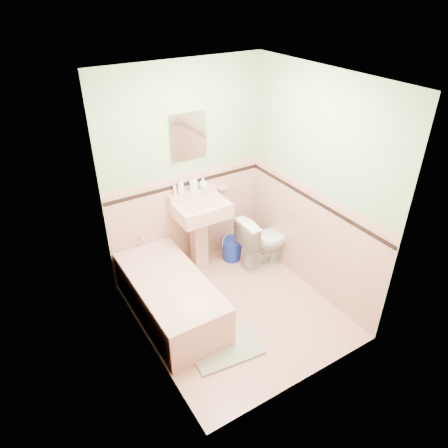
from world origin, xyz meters
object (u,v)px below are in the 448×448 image
soap_bottle_mid (193,183)px  shoe (222,336)px  bathtub (171,298)px  bucket (232,250)px  sink (201,237)px  medicine_cabinet (189,135)px  soap_bottle_left (181,186)px  soap_bottle_right (203,183)px  toilet (264,241)px

soap_bottle_mid → shoe: (-0.43, -1.34, -1.08)m
bathtub → bucket: bathtub is taller
shoe → sink: bearing=61.8°
soap_bottle_mid → bathtub: bearing=-134.5°
medicine_cabinet → soap_bottle_left: size_ratio=2.43×
bathtub → bucket: 1.24m
soap_bottle_right → shoe: (-0.55, -1.34, -1.04)m
soap_bottle_right → bucket: soap_bottle_right is taller
medicine_cabinet → bucket: bearing=-26.7°
toilet → soap_bottle_left: bearing=60.9°
soap_bottle_right → toilet: 1.07m
sink → toilet: sink is taller
bathtub → shoe: 0.71m
medicine_cabinet → soap_bottle_left: 0.59m
soap_bottle_right → bathtub: bearing=-139.3°
bucket → medicine_cabinet: bearing=153.3°
sink → soap_bottle_right: bearing=51.2°
bathtub → shoe: bearing=-66.7°
soap_bottle_left → soap_bottle_mid: size_ratio=1.02×
soap_bottle_left → soap_bottle_right: soap_bottle_left is taller
soap_bottle_left → bucket: size_ratio=0.71×
bathtub → soap_bottle_right: (0.82, 0.71, 0.87)m
medicine_cabinet → soap_bottle_right: bearing=-11.7°
bucket → toilet: bearing=-46.2°
bathtub → soap_bottle_left: (0.53, 0.71, 0.91)m
soap_bottle_left → soap_bottle_right: size_ratio=1.52×
toilet → bucket: toilet is taller
soap_bottle_left → soap_bottle_right: (0.29, 0.00, -0.03)m
soap_bottle_mid → bucket: bearing=-24.4°
bathtub → soap_bottle_right: size_ratio=11.09×
bathtub → toilet: (1.41, 0.22, 0.13)m
bathtub → shoe: size_ratio=10.87×
bathtub → sink: size_ratio=1.55×
bathtub → medicine_cabinet: (0.68, 0.74, 1.47)m
medicine_cabinet → bucket: 1.63m
bathtub → soap_bottle_right: bearing=40.7°
medicine_cabinet → bucket: medicine_cabinet is taller
toilet → bucket: 0.47m
medicine_cabinet → soap_bottle_right: size_ratio=3.68×
toilet → medicine_cabinet: bearing=54.6°
soap_bottle_left → toilet: 1.28m
shoe → toilet: bearing=27.8°
soap_bottle_left → bucket: bearing=-18.0°
shoe → soap_bottle_right: bearing=58.8°
bucket → soap_bottle_mid: bearing=155.6°
medicine_cabinet → soap_bottle_right: medicine_cabinet is taller
soap_bottle_left → shoe: size_ratio=1.48×
medicine_cabinet → soap_bottle_left: (-0.15, -0.03, -0.57)m
soap_bottle_right → toilet: size_ratio=0.19×
bucket → sink: bearing=178.5°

